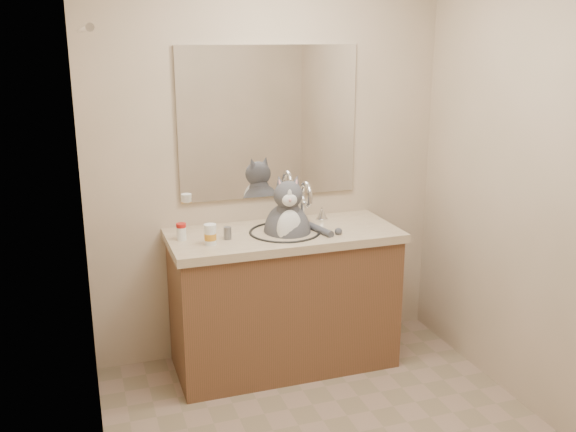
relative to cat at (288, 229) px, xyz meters
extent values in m
cube|color=#C3A88F|center=(-0.02, 0.31, 0.33)|extent=(2.20, 0.01, 2.40)
cube|color=#C3A88F|center=(-0.02, -2.20, 0.33)|extent=(2.20, 0.01, 2.40)
cube|color=#C3A88F|center=(-1.13, -0.95, 0.33)|extent=(0.01, 2.50, 2.40)
cube|color=#C3A88F|center=(1.08, -0.95, 0.33)|extent=(0.01, 2.50, 2.40)
cube|color=brown|center=(-0.02, 0.02, -0.47)|extent=(1.30, 0.55, 0.80)
cube|color=#C5B08D|center=(-0.02, 0.02, -0.04)|extent=(1.34, 0.59, 0.05)
torus|color=black|center=(-0.02, 0.00, -0.02)|extent=(0.42, 0.42, 0.02)
ellipsoid|color=white|center=(-0.02, 0.00, -0.09)|extent=(0.40, 0.40, 0.15)
cylinder|color=silver|center=(0.15, 0.17, 0.08)|extent=(0.03, 0.03, 0.18)
torus|color=silver|center=(0.15, 0.10, 0.17)|extent=(0.03, 0.16, 0.16)
cone|color=silver|center=(0.28, 0.17, 0.03)|extent=(0.06, 0.06, 0.08)
cube|color=white|center=(-0.02, 0.29, 0.58)|extent=(1.10, 0.02, 0.90)
cube|color=beige|center=(-1.07, -0.85, 0.13)|extent=(0.01, 1.20, 1.90)
cylinder|color=silver|center=(-1.07, -0.85, 1.10)|extent=(0.02, 1.30, 0.02)
ellipsoid|color=#4E4D53|center=(0.00, 0.01, -0.04)|extent=(0.33, 0.35, 0.37)
ellipsoid|color=silver|center=(-0.02, -0.08, 0.02)|extent=(0.16, 0.11, 0.23)
ellipsoid|color=#4E4D53|center=(-0.01, -0.03, 0.21)|extent=(0.19, 0.18, 0.16)
ellipsoid|color=silver|center=(-0.02, -0.09, 0.20)|extent=(0.09, 0.06, 0.07)
sphere|color=#D88C8C|center=(-0.03, -0.12, 0.20)|extent=(0.02, 0.02, 0.02)
cone|color=#4E4D53|center=(-0.05, -0.01, 0.29)|extent=(0.08, 0.07, 0.08)
cone|color=#4E4D53|center=(0.04, -0.03, 0.29)|extent=(0.08, 0.07, 0.08)
cylinder|color=#4E4D53|center=(0.17, -0.06, 0.00)|extent=(0.10, 0.25, 0.04)
cylinder|color=white|center=(-0.61, 0.05, 0.02)|extent=(0.06, 0.06, 0.07)
cylinder|color=#B41813|center=(-0.61, 0.05, 0.07)|extent=(0.06, 0.06, 0.02)
cylinder|color=white|center=(-0.48, -0.09, 0.03)|extent=(0.08, 0.08, 0.09)
cylinder|color=orange|center=(-0.48, -0.09, 0.03)|extent=(0.08, 0.08, 0.04)
cylinder|color=white|center=(-0.48, -0.09, 0.09)|extent=(0.08, 0.08, 0.02)
cylinder|color=slate|center=(-0.36, -0.02, 0.02)|extent=(0.05, 0.05, 0.07)
camera|label=1|loc=(-1.14, -3.37, 1.08)|focal=40.00mm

